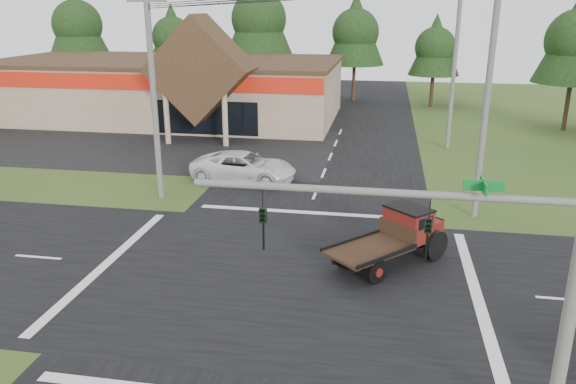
# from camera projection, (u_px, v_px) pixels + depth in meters

# --- Properties ---
(ground) EXTENTS (120.00, 120.00, 0.00)m
(ground) POSITION_uv_depth(u_px,v_px,m) (282.00, 277.00, 21.00)
(ground) COLOR #2F4A1A
(ground) RESTS_ON ground
(road_ns) EXTENTS (12.00, 120.00, 0.02)m
(road_ns) POSITION_uv_depth(u_px,v_px,m) (282.00, 277.00, 21.00)
(road_ns) COLOR black
(road_ns) RESTS_ON ground
(road_ew) EXTENTS (120.00, 12.00, 0.02)m
(road_ew) POSITION_uv_depth(u_px,v_px,m) (282.00, 277.00, 21.00)
(road_ew) COLOR black
(road_ew) RESTS_ON ground
(parking_apron) EXTENTS (28.00, 14.00, 0.02)m
(parking_apron) POSITION_uv_depth(u_px,v_px,m) (141.00, 145.00, 41.06)
(parking_apron) COLOR black
(parking_apron) RESTS_ON ground
(cvs_building) EXTENTS (30.40, 18.20, 9.19)m
(cvs_building) POSITION_uv_depth(u_px,v_px,m) (170.00, 87.00, 50.35)
(cvs_building) COLOR gray
(cvs_building) RESTS_ON ground
(traffic_signal_mast) EXTENTS (8.12, 0.24, 7.00)m
(traffic_signal_mast) POSITION_uv_depth(u_px,v_px,m) (490.00, 270.00, 11.65)
(traffic_signal_mast) COLOR #595651
(traffic_signal_mast) RESTS_ON ground
(utility_pole_nw) EXTENTS (2.00, 0.30, 10.50)m
(utility_pole_nw) POSITION_uv_depth(u_px,v_px,m) (154.00, 96.00, 28.10)
(utility_pole_nw) COLOR #595651
(utility_pole_nw) RESTS_ON ground
(utility_pole_ne) EXTENTS (2.00, 0.30, 11.50)m
(utility_pole_ne) POSITION_uv_depth(u_px,v_px,m) (487.00, 94.00, 25.33)
(utility_pole_ne) COLOR #595651
(utility_pole_ne) RESTS_ON ground
(utility_pole_n) EXTENTS (2.00, 0.30, 11.20)m
(utility_pole_n) POSITION_uv_depth(u_px,v_px,m) (454.00, 66.00, 38.47)
(utility_pole_n) COLOR #595651
(utility_pole_n) RESTS_ON ground
(tree_row_a) EXTENTS (6.72, 6.72, 12.12)m
(tree_row_a) POSITION_uv_depth(u_px,v_px,m) (77.00, 22.00, 60.79)
(tree_row_a) COLOR #332316
(tree_row_a) RESTS_ON ground
(tree_row_b) EXTENTS (5.60, 5.60, 10.10)m
(tree_row_b) POSITION_uv_depth(u_px,v_px,m) (172.00, 35.00, 61.45)
(tree_row_b) COLOR #332316
(tree_row_b) RESTS_ON ground
(tree_row_c) EXTENTS (7.28, 7.28, 13.13)m
(tree_row_c) POSITION_uv_depth(u_px,v_px,m) (259.00, 16.00, 58.25)
(tree_row_c) COLOR #332316
(tree_row_c) RESTS_ON ground
(tree_row_d) EXTENTS (6.16, 6.16, 11.11)m
(tree_row_d) POSITION_uv_depth(u_px,v_px,m) (356.00, 30.00, 57.97)
(tree_row_d) COLOR #332316
(tree_row_d) RESTS_ON ground
(tree_row_e) EXTENTS (5.04, 5.04, 9.09)m
(tree_row_e) POSITION_uv_depth(u_px,v_px,m) (435.00, 45.00, 55.22)
(tree_row_e) COLOR #332316
(tree_row_e) RESTS_ON ground
(antique_flatbed_truck) EXTENTS (5.03, 5.20, 2.19)m
(antique_flatbed_truck) POSITION_uv_depth(u_px,v_px,m) (389.00, 239.00, 21.72)
(antique_flatbed_truck) COLOR #53180B
(antique_flatbed_truck) RESTS_ON ground
(white_pickup) EXTENTS (6.24, 3.28, 1.68)m
(white_pickup) POSITION_uv_depth(u_px,v_px,m) (244.00, 167.00, 32.40)
(white_pickup) COLOR silver
(white_pickup) RESTS_ON ground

